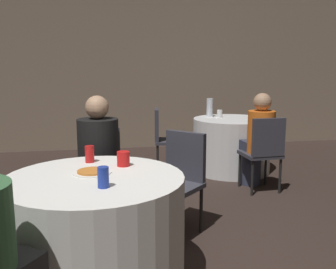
{
  "coord_description": "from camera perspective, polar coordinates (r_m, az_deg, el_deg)",
  "views": [
    {
      "loc": [
        -0.19,
        -2.29,
        1.41
      ],
      "look_at": [
        0.4,
        0.9,
        0.83
      ],
      "focal_mm": 40.0,
      "sensor_mm": 36.0,
      "label": 1
    }
  ],
  "objects": [
    {
      "name": "cup_far",
      "position": [
        5.25,
        7.88,
        3.17
      ],
      "size": [
        0.07,
        0.07,
        0.1
      ],
      "color": "white",
      "rests_on": "table_far"
    },
    {
      "name": "wall_back",
      "position": [
        6.6,
        -8.95,
        9.93
      ],
      "size": [
        16.0,
        0.06,
        2.8
      ],
      "color": "gray",
      "rests_on": "ground_plane"
    },
    {
      "name": "soda_can_blue",
      "position": [
        2.18,
        -9.84,
        -6.43
      ],
      "size": [
        0.07,
        0.07,
        0.12
      ],
      "color": "#1E38A5",
      "rests_on": "table_near"
    },
    {
      "name": "pizza_plate_near",
      "position": [
        2.51,
        -11.49,
        -5.59
      ],
      "size": [
        0.25,
        0.25,
        0.02
      ],
      "color": "white",
      "rests_on": "table_near"
    },
    {
      "name": "table_far",
      "position": [
        5.2,
        9.62,
        -1.59
      ],
      "size": [
        1.05,
        1.05,
        0.73
      ],
      "color": "white",
      "rests_on": "ground_plane"
    },
    {
      "name": "chair_far_south",
      "position": [
        4.35,
        14.45,
        -1.96
      ],
      "size": [
        0.42,
        0.42,
        0.87
      ],
      "rotation": [
        0.0,
        0.0,
        0.05
      ],
      "color": "#383842",
      "rests_on": "ground_plane"
    },
    {
      "name": "table_near",
      "position": [
        2.55,
        -10.92,
        -14.22
      ],
      "size": [
        1.15,
        1.15,
        0.73
      ],
      "color": "white",
      "rests_on": "ground_plane"
    },
    {
      "name": "person_orange_shirt",
      "position": [
        4.48,
        13.49,
        -1.02
      ],
      "size": [
        0.31,
        0.49,
        1.13
      ],
      "rotation": [
        0.0,
        0.0,
        0.05
      ],
      "color": "#33384C",
      "rests_on": "ground_plane"
    },
    {
      "name": "chair_near_north",
      "position": [
        3.43,
        -10.41,
        -5.03
      ],
      "size": [
        0.41,
        0.42,
        0.87
      ],
      "rotation": [
        0.0,
        0.0,
        -3.17
      ],
      "color": "#383842",
      "rests_on": "ground_plane"
    },
    {
      "name": "person_black_shirt",
      "position": [
        3.26,
        -10.52,
        -4.37
      ],
      "size": [
        0.35,
        0.52,
        1.18
      ],
      "rotation": [
        0.0,
        0.0,
        -3.17
      ],
      "color": "#33384C",
      "rests_on": "ground_plane"
    },
    {
      "name": "cup_near",
      "position": [
        2.64,
        -6.82,
        -3.7
      ],
      "size": [
        0.09,
        0.09,
        0.1
      ],
      "color": "red",
      "rests_on": "table_near"
    },
    {
      "name": "bottle_far",
      "position": [
        5.3,
        6.37,
        4.1
      ],
      "size": [
        0.09,
        0.09,
        0.26
      ],
      "color": "silver",
      "rests_on": "table_far"
    },
    {
      "name": "soda_can_red",
      "position": [
        2.78,
        -11.85,
        -2.94
      ],
      "size": [
        0.07,
        0.07,
        0.12
      ],
      "color": "red",
      "rests_on": "table_near"
    },
    {
      "name": "chair_far_west",
      "position": [
        5.06,
        -0.72,
        0.04
      ],
      "size": [
        0.46,
        0.45,
        0.87
      ],
      "rotation": [
        0.0,
        0.0,
        -1.71
      ],
      "color": "#383842",
      "rests_on": "ground_plane"
    },
    {
      "name": "chair_near_northeast",
      "position": [
        3.21,
        1.8,
        -5.91
      ],
      "size": [
        0.57,
        0.57,
        0.87
      ],
      "rotation": [
        0.0,
        0.0,
        -3.94
      ],
      "color": "#383842",
      "rests_on": "ground_plane"
    }
  ]
}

